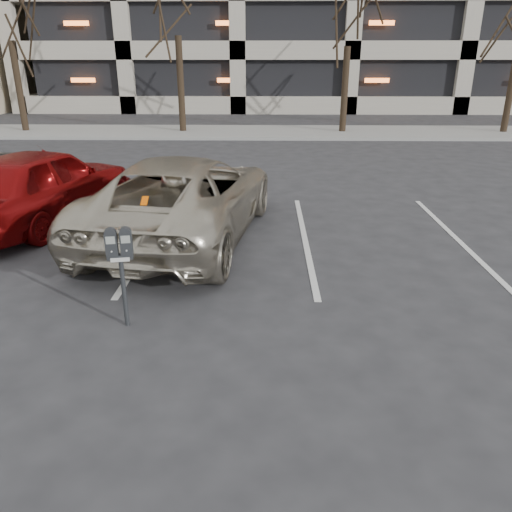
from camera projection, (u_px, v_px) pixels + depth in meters
The scene contains 6 objects.
ground at pixel (218, 292), 7.10m from camera, with size 140.00×140.00×0.00m, color #28282B.
sidewalk at pixel (251, 132), 21.94m from camera, with size 80.00×4.00×0.12m, color gray.
stall_lines at pixel (154, 237), 9.26m from camera, with size 16.90×5.20×0.00m.
parking_meter at pixel (120, 253), 5.87m from camera, with size 0.34×0.18×1.25m.
suv_silver at pixel (184, 197), 9.05m from camera, with size 3.31×5.73×1.51m.
car_red at pixel (41, 185), 9.87m from camera, with size 1.81×4.49×1.53m, color maroon.
Camera 1 is at (0.68, -6.40, 3.10)m, focal length 35.00 mm.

